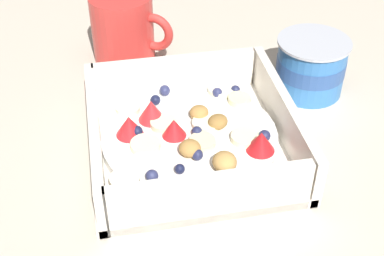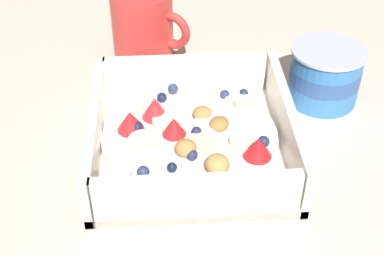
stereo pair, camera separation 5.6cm
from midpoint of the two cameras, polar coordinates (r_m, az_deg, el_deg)
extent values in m
plane|color=beige|center=(0.59, 2.38, -1.32)|extent=(2.40, 2.40, 0.00)
cube|color=white|center=(0.58, 2.78, -2.05)|extent=(0.21, 0.21, 0.01)
cube|color=white|center=(0.56, -7.29, -0.66)|extent=(0.21, 0.01, 0.06)
cube|color=white|center=(0.58, 12.67, 0.11)|extent=(0.21, 0.01, 0.06)
cube|color=white|center=(0.64, 1.97, 5.33)|extent=(0.01, 0.19, 0.06)
cube|color=white|center=(0.49, 4.02, -7.63)|extent=(0.01, 0.19, 0.06)
cylinder|color=white|center=(0.57, 2.82, -1.20)|extent=(0.18, 0.18, 0.01)
cylinder|color=#F4EAB7|center=(0.57, 0.00, 0.47)|extent=(0.04, 0.04, 0.01)
cylinder|color=beige|center=(0.55, 3.77, -1.72)|extent=(0.04, 0.04, 0.01)
cylinder|color=#F7EFC6|center=(0.62, 6.56, 3.68)|extent=(0.04, 0.04, 0.01)
cylinder|color=#F7EFC6|center=(0.52, -4.90, -4.95)|extent=(0.04, 0.04, 0.01)
cylinder|color=#F7EFC6|center=(0.57, 4.40, 0.18)|extent=(0.04, 0.04, 0.01)
cylinder|color=#F4EAB7|center=(0.55, -2.25, -1.54)|extent=(0.04, 0.04, 0.01)
cylinder|color=#F7EFC6|center=(0.60, -3.52, 2.43)|extent=(0.03, 0.03, 0.01)
cylinder|color=#F4EAB7|center=(0.55, 8.35, -1.60)|extent=(0.03, 0.03, 0.01)
cylinder|color=beige|center=(0.61, 8.35, 2.48)|extent=(0.04, 0.04, 0.01)
cone|color=red|center=(0.58, -1.19, 2.09)|extent=(0.03, 0.03, 0.02)
cone|color=red|center=(0.56, 0.94, 0.08)|extent=(0.03, 0.03, 0.02)
cone|color=red|center=(0.54, 9.93, -2.12)|extent=(0.03, 0.03, 0.02)
cone|color=red|center=(0.56, -3.71, 0.66)|extent=(0.04, 0.04, 0.02)
sphere|color=navy|center=(0.62, 0.57, 4.07)|extent=(0.01, 0.01, 0.01)
sphere|color=navy|center=(0.51, -2.05, -4.79)|extent=(0.01, 0.01, 0.01)
sphere|color=#23284C|center=(0.55, 10.43, -1.56)|extent=(0.01, 0.01, 0.01)
sphere|color=#23284C|center=(0.53, 3.36, -2.97)|extent=(0.01, 0.01, 0.01)
sphere|color=#23284C|center=(0.51, 5.55, -5.53)|extent=(0.01, 0.01, 0.01)
sphere|color=#191E3D|center=(0.56, -2.94, 0.00)|extent=(0.01, 0.01, 0.01)
sphere|color=#23284C|center=(0.56, 3.34, -0.51)|extent=(0.01, 0.01, 0.01)
sphere|color=#191E3D|center=(0.52, 0.97, -4.31)|extent=(0.01, 0.01, 0.01)
sphere|color=navy|center=(0.61, 6.08, 3.40)|extent=(0.01, 0.01, 0.01)
sphere|color=#23284C|center=(0.62, 8.06, 3.55)|extent=(0.01, 0.01, 0.01)
sphere|color=#191E3D|center=(0.61, -0.56, 3.15)|extent=(0.01, 0.01, 0.01)
ellipsoid|color=#AD7F42|center=(0.58, 3.85, 1.47)|extent=(0.02, 0.03, 0.01)
ellipsoid|color=olive|center=(0.57, 5.69, 0.32)|extent=(0.03, 0.03, 0.01)
ellipsoid|color=#AD7F42|center=(0.53, 2.32, -2.23)|extent=(0.03, 0.03, 0.02)
ellipsoid|color=tan|center=(0.52, 5.79, -3.97)|extent=(0.03, 0.02, 0.02)
cylinder|color=#3370B7|center=(0.66, 16.20, 5.20)|extent=(0.08, 0.08, 0.07)
cylinder|color=#2D5193|center=(0.66, 16.25, 5.44)|extent=(0.08, 0.08, 0.02)
cylinder|color=#B7BCC6|center=(0.64, 16.74, 7.74)|extent=(0.09, 0.09, 0.00)
cylinder|color=red|center=(0.72, -2.99, 10.78)|extent=(0.08, 0.08, 0.09)
torus|color=red|center=(0.70, 0.21, 10.16)|extent=(0.04, 0.05, 0.05)
camera|label=1|loc=(0.03, -87.14, 2.31)|focal=50.62mm
camera|label=2|loc=(0.03, 92.86, -2.31)|focal=50.62mm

